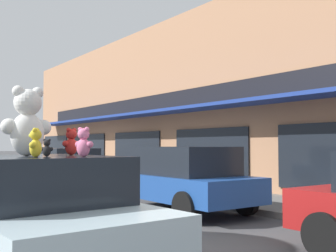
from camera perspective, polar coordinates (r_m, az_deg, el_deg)
storefront_row at (r=23.58m, az=14.43°, el=2.22°), size 15.63×32.86×7.40m
plush_art_car at (r=5.81m, az=-17.70°, el=-11.28°), size 2.25×4.36×1.60m
teddy_bear_giant at (r=5.74m, az=-18.52°, el=0.47°), size 0.66×0.41×0.90m
teddy_bear_black at (r=5.42m, az=-16.10°, el=-2.87°), size 0.15×0.14×0.22m
teddy_bear_yellow at (r=5.11m, az=-17.51°, el=-2.22°), size 0.21×0.25×0.34m
teddy_bear_red at (r=6.09m, az=-12.98°, el=-2.12°), size 0.29×0.21×0.39m
teddy_bear_pink at (r=5.07m, az=-11.37°, el=-2.21°), size 0.20×0.27×0.36m
teddy_bear_purple at (r=6.11m, az=-17.57°, el=-2.80°), size 0.15×0.15×0.22m
parked_car_far_center at (r=11.03m, az=2.03°, el=-6.94°), size 2.13×4.24×1.70m
parked_car_far_right at (r=17.96m, az=-13.65°, el=-5.29°), size 2.24×4.11×1.62m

